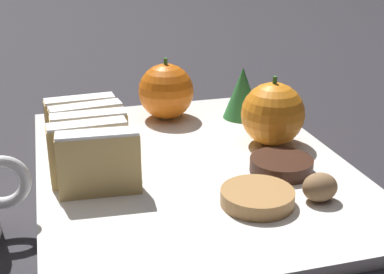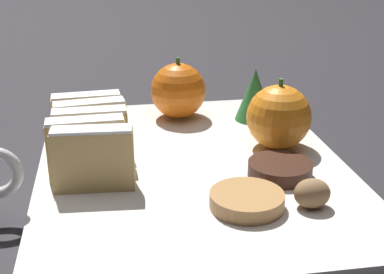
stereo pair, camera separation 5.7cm
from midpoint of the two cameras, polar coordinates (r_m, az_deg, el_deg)
ground_plane at (r=0.58m, az=2.79°, el=-3.89°), size 6.00×6.00×0.00m
serving_platter at (r=0.58m, az=2.80°, el=-3.35°), size 0.33×0.42×0.01m
stollen_slice_front at (r=0.51m, az=-7.40°, el=-2.40°), size 0.08×0.03×0.06m
stollen_slice_second at (r=0.54m, az=-8.25°, el=-1.25°), size 0.08×0.02×0.06m
stollen_slice_third at (r=0.57m, az=-7.94°, el=-0.14°), size 0.08×0.02×0.06m
stollen_slice_fourth at (r=0.59m, az=-8.07°, el=0.85°), size 0.08×0.03×0.06m
stollen_slice_fifth at (r=0.62m, az=-8.51°, el=1.73°), size 0.08×0.03×0.06m
orange_near at (r=0.70m, az=0.82°, el=4.92°), size 0.07×0.07×0.08m
orange_far at (r=0.62m, az=11.85°, el=2.05°), size 0.07×0.07×0.08m
walnut at (r=0.50m, az=15.88°, el=-5.88°), size 0.03×0.03×0.03m
chocolate_cookie at (r=0.56m, az=12.25°, el=-3.44°), size 0.07×0.07×0.01m
gingerbread_cookie at (r=0.49m, az=9.18°, el=-6.77°), size 0.07×0.07×0.01m
evergreen_sprig at (r=0.70m, az=9.02°, el=4.46°), size 0.05×0.05×0.07m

